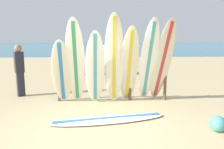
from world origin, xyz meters
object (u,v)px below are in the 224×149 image
surfboard_leaning_far_left (62,72)px  beach_ball (218,124)px  beachgoer_standing (20,68)px  small_boat_offshore (104,48)px  surfboard_leaning_left (76,63)px  surfboard_leaning_center (114,60)px  surfboard_leaning_right (148,62)px  surfboard_leaning_far_right (162,62)px  surfboard_lying_on_sand (108,119)px  surfboard_leaning_center_left (95,69)px  surfboard_rack (112,80)px  surfboard_leaning_center_right (129,66)px

surfboard_leaning_far_left → beach_ball: surfboard_leaning_far_left is taller
beachgoer_standing → small_boat_offshore: 31.98m
surfboard_leaning_left → surfboard_leaning_center: bearing=3.6°
surfboard_leaning_right → beach_ball: 2.55m
surfboard_leaning_center → surfboard_leaning_far_right: (1.44, 0.09, -0.07)m
surfboard_leaning_right → small_boat_offshore: (-1.17, 32.80, -0.99)m
surfboard_leaning_center → surfboard_lying_on_sand: size_ratio=0.92×
surfboard_leaning_center → small_boat_offshore: surfboard_leaning_center is taller
surfboard_leaning_right → beachgoer_standing: bearing=166.9°
surfboard_leaning_far_right → small_boat_offshore: 32.80m
surfboard_leaning_center → surfboard_lying_on_sand: bearing=-98.7°
surfboard_leaning_center_left → surfboard_leaning_center: surfboard_leaning_center is taller
surfboard_leaning_far_left → beachgoer_standing: surfboard_leaning_far_left is taller
small_boat_offshore → surfboard_leaning_center_left: bearing=-90.7°
surfboard_rack → surfboard_leaning_center_right: 0.75m
surfboard_lying_on_sand → surfboard_leaning_right: bearing=48.4°
beach_ball → surfboard_lying_on_sand: bearing=163.0°
surfboard_leaning_center_left → beachgoer_standing: 2.76m
small_boat_offshore → beachgoer_standing: bearing=-95.3°
surfboard_rack → small_boat_offshore: (-0.13, 32.48, -0.39)m
surfboard_leaning_far_left → surfboard_leaning_center_right: surfboard_leaning_center_right is taller
beachgoer_standing → small_boat_offshore: size_ratio=0.80×
surfboard_leaning_far_left → surfboard_leaning_right: (2.53, 0.03, 0.29)m
surfboard_leaning_center → surfboard_lying_on_sand: (-0.20, -1.33, -1.28)m
surfboard_rack → surfboard_leaning_right: 1.24m
beachgoer_standing → surfboard_rack: bearing=-11.9°
surfboard_leaning_right → surfboard_lying_on_sand: 2.19m
surfboard_leaning_center_right → surfboard_leaning_right: bearing=-0.0°
surfboard_leaning_far_left → surfboard_leaning_center: size_ratio=0.73×
surfboard_leaning_far_left → surfboard_leaning_center_right: bearing=0.9°
surfboard_leaning_right → beachgoer_standing: surfboard_leaning_right is taller
surfboard_leaning_center_left → small_boat_offshore: (0.39, 32.91, -0.82)m
surfboard_leaning_left → surfboard_leaning_far_right: surfboard_leaning_far_right is taller
surfboard_leaning_center_right → beach_ball: (1.62, -2.06, -0.97)m
surfboard_leaning_left → surfboard_leaning_center_left: bearing=-1.3°
beachgoer_standing → surfboard_leaning_center_left: bearing=-22.9°
surfboard_leaning_far_left → beach_ball: bearing=-29.5°
surfboard_leaning_center_left → surfboard_leaning_far_right: surfboard_leaning_far_right is taller
surfboard_leaning_right → surfboard_leaning_far_right: 0.43m
surfboard_leaning_far_left → surfboard_leaning_center_left: size_ratio=0.89×
small_boat_offshore → beach_ball: (2.22, -34.86, -0.09)m
surfboard_leaning_center_left → surfboard_leaning_right: size_ratio=0.86×
small_boat_offshore → surfboard_leaning_right: bearing=-88.0°
surfboard_leaning_center → small_boat_offshore: bearing=90.3°
surfboard_leaning_left → surfboard_leaning_center_left: size_ratio=1.15×
surfboard_leaning_center_left → surfboard_lying_on_sand: surfboard_leaning_center_left is taller
surfboard_leaning_center_right → surfboard_lying_on_sand: (-0.65, -1.37, -1.10)m
surfboard_rack → surfboard_leaning_far_left: surfboard_leaning_far_left is taller
surfboard_leaning_right → surfboard_leaning_far_right: size_ratio=1.00×
surfboard_leaning_left → surfboard_leaning_center_left: 0.58m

